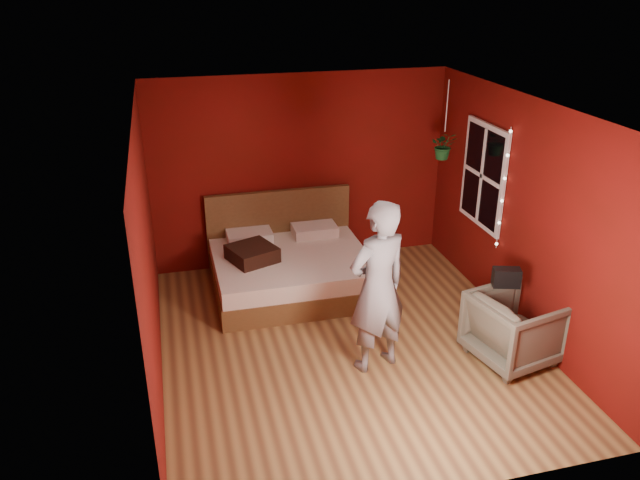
{
  "coord_description": "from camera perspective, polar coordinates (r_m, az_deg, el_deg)",
  "views": [
    {
      "loc": [
        -1.75,
        -5.6,
        3.84
      ],
      "look_at": [
        -0.21,
        0.4,
        1.1
      ],
      "focal_mm": 35.0,
      "sensor_mm": 36.0,
      "label": 1
    }
  ],
  "objects": [
    {
      "name": "hanging_plant",
      "position": [
        7.92,
        11.25,
        8.48
      ],
      "size": [
        0.38,
        0.35,
        0.97
      ],
      "color": "silver",
      "rests_on": "room_walls"
    },
    {
      "name": "handbag",
      "position": [
        6.8,
        16.68,
        -3.29
      ],
      "size": [
        0.31,
        0.22,
        0.2
      ],
      "primitive_type": "cube",
      "rotation": [
        0.0,
        0.0,
        -0.3
      ],
      "color": "black",
      "rests_on": "armchair"
    },
    {
      "name": "throw_pillow",
      "position": [
        7.72,
        -6.22,
        -1.24
      ],
      "size": [
        0.67,
        0.67,
        0.18
      ],
      "primitive_type": "cube",
      "rotation": [
        0.0,
        0.0,
        0.37
      ],
      "color": "black",
      "rests_on": "bed"
    },
    {
      "name": "room_walls",
      "position": [
        6.25,
        2.75,
        3.61
      ],
      "size": [
        4.04,
        4.54,
        2.62
      ],
      "color": "maroon",
      "rests_on": "ground"
    },
    {
      "name": "armchair",
      "position": [
        6.86,
        17.34,
        -7.69
      ],
      "size": [
        0.98,
        0.96,
        0.75
      ],
      "primitive_type": "imported",
      "rotation": [
        0.0,
        0.0,
        1.79
      ],
      "color": "#625D4D",
      "rests_on": "ground"
    },
    {
      "name": "fairy_lights",
      "position": [
        7.4,
        16.42,
        4.43
      ],
      "size": [
        0.04,
        0.04,
        1.45
      ],
      "color": "silver",
      "rests_on": "room_walls"
    },
    {
      "name": "person",
      "position": [
        6.21,
        5.3,
        -4.34
      ],
      "size": [
        0.77,
        0.61,
        1.83
      ],
      "primitive_type": "imported",
      "rotation": [
        0.0,
        0.0,
        3.43
      ],
      "color": "gray",
      "rests_on": "ground"
    },
    {
      "name": "floor",
      "position": [
        7.01,
        2.48,
        -9.38
      ],
      "size": [
        4.5,
        4.5,
        0.0
      ],
      "primitive_type": "plane",
      "color": "olive",
      "rests_on": "ground"
    },
    {
      "name": "bed",
      "position": [
        8.03,
        -2.75,
        -2.49
      ],
      "size": [
        1.96,
        1.67,
        1.08
      ],
      "color": "brown",
      "rests_on": "ground"
    },
    {
      "name": "window",
      "position": [
        7.84,
        14.69,
        5.71
      ],
      "size": [
        0.05,
        0.97,
        1.27
      ],
      "color": "white",
      "rests_on": "room_walls"
    }
  ]
}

